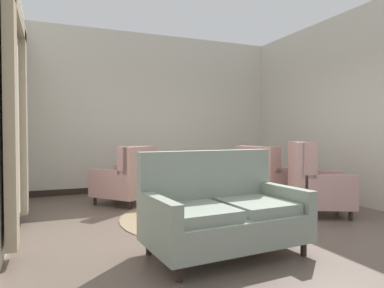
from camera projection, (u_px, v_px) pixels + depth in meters
ground at (224, 222)px, 4.77m from camera, size 8.64×8.64×0.00m
wall_back at (158, 113)px, 7.58m from camera, size 5.45×0.08×3.34m
wall_left at (12, 99)px, 4.58m from camera, size 0.08×4.32×3.34m
wall_right at (326, 109)px, 6.57m from camera, size 0.08×4.32×3.34m
baseboard_back at (159, 187)px, 7.57m from camera, size 5.29×0.03×0.12m
area_rug at (214, 217)px, 5.05m from camera, size 2.70×2.70×0.01m
window_with_curtains at (16, 111)px, 3.97m from camera, size 0.12×1.90×2.52m
coffee_table at (211, 186)px, 5.27m from camera, size 0.77×0.77×0.53m
porcelain_vase at (212, 170)px, 5.32m from camera, size 0.17×0.17×0.32m
settee at (222, 213)px, 3.52m from camera, size 1.62×1.01×1.03m
armchair_beside_settee at (265, 178)px, 6.16m from camera, size 0.99×0.99×0.99m
armchair_near_window at (127, 180)px, 5.96m from camera, size 1.14×1.17×1.00m
armchair_far_left at (314, 184)px, 5.18m from camera, size 1.07×1.04×1.09m
side_table at (249, 178)px, 6.40m from camera, size 0.56×0.56×0.66m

